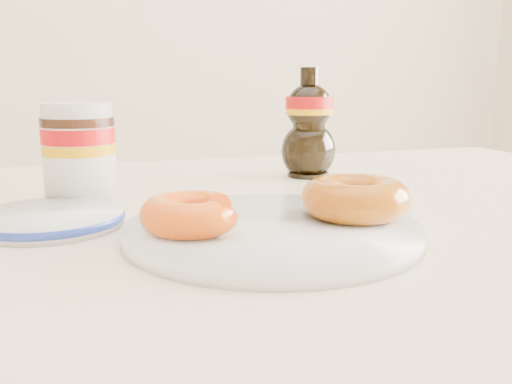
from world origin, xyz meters
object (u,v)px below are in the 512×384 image
object	(u,v)px
donut_bitten	(190,214)
nutella_jar	(79,150)
blue_rim_saucer	(49,218)
syrup_bottle	(309,123)
dining_table	(218,289)
plate	(272,230)
donut_whole	(355,198)

from	to	relation	value
donut_bitten	nutella_jar	distance (m)	0.24
blue_rim_saucer	donut_bitten	bearing A→B (deg)	-42.01
donut_bitten	syrup_bottle	world-z (taller)	syrup_bottle
dining_table	plate	distance (m)	0.14
nutella_jar	donut_bitten	bearing A→B (deg)	-67.50
syrup_bottle	blue_rim_saucer	bearing A→B (deg)	-151.58
plate	nutella_jar	size ratio (longest dim) A/B	2.33
syrup_bottle	donut_whole	bearing A→B (deg)	-104.56
plate	syrup_bottle	xyz separation A→B (m)	(0.17, 0.31, 0.07)
syrup_bottle	plate	bearing A→B (deg)	-118.35
dining_table	nutella_jar	size ratio (longest dim) A/B	11.62
syrup_bottle	dining_table	bearing A→B (deg)	-133.06
dining_table	blue_rim_saucer	world-z (taller)	blue_rim_saucer
plate	donut_whole	size ratio (longest dim) A/B	2.63
syrup_bottle	blue_rim_saucer	xyz separation A→B (m)	(-0.37, -0.20, -0.07)
dining_table	syrup_bottle	distance (m)	0.33
dining_table	blue_rim_saucer	size ratio (longest dim) A/B	9.18
plate	blue_rim_saucer	world-z (taller)	blue_rim_saucer
donut_whole	syrup_bottle	bearing A→B (deg)	75.44
dining_table	blue_rim_saucer	xyz separation A→B (m)	(-0.17, 0.01, 0.09)
dining_table	plate	bearing A→B (deg)	-73.43
donut_whole	blue_rim_saucer	world-z (taller)	donut_whole
donut_bitten	nutella_jar	xyz separation A→B (m)	(-0.09, 0.22, 0.04)
nutella_jar	syrup_bottle	bearing A→B (deg)	15.74
dining_table	nutella_jar	xyz separation A→B (m)	(-0.14, 0.12, 0.15)
donut_whole	plate	bearing A→B (deg)	-178.61
blue_rim_saucer	donut_whole	bearing A→B (deg)	-20.42
syrup_bottle	blue_rim_saucer	distance (m)	0.43
donut_whole	syrup_bottle	distance (m)	0.32
donut_whole	nutella_jar	world-z (taller)	nutella_jar
dining_table	donut_bitten	xyz separation A→B (m)	(-0.05, -0.10, 0.11)
dining_table	donut_whole	bearing A→B (deg)	-39.76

